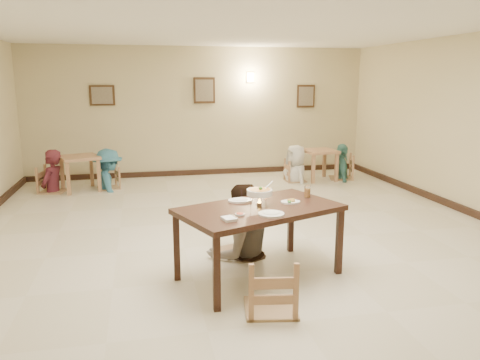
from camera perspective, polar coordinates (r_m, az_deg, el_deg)
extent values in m
plane|color=beige|center=(6.60, 0.97, -7.70)|extent=(10.00, 10.00, 0.00)
plane|color=white|center=(6.26, 1.07, 19.12)|extent=(10.00, 10.00, 0.00)
plane|color=beige|center=(11.16, -4.87, 8.26)|extent=(10.00, 0.00, 10.00)
cube|color=black|center=(11.32, -4.73, 0.96)|extent=(8.00, 0.06, 0.12)
cube|color=#372315|center=(11.04, -16.46, 9.86)|extent=(0.55, 0.03, 0.45)
cube|color=gray|center=(11.02, -16.46, 9.86)|extent=(0.45, 0.01, 0.37)
cube|color=#372315|center=(11.11, -4.37, 10.84)|extent=(0.50, 0.03, 0.60)
cube|color=gray|center=(11.09, -4.36, 10.84)|extent=(0.41, 0.01, 0.49)
cube|color=#372315|center=(11.72, 8.03, 10.08)|extent=(0.45, 0.03, 0.55)
cube|color=gray|center=(11.70, 8.06, 10.08)|extent=(0.37, 0.01, 0.45)
cube|color=#FFD88C|center=(11.31, 1.26, 12.41)|extent=(0.16, 0.05, 0.22)
cube|color=#371E15|center=(5.28, 2.40, -3.60)|extent=(2.03, 1.58, 0.06)
cube|color=#371E15|center=(4.64, -2.87, -11.35)|extent=(0.07, 0.07, 0.78)
cube|color=#371E15|center=(5.61, 12.01, -7.39)|extent=(0.07, 0.07, 0.78)
cube|color=#371E15|center=(5.37, -7.74, -8.14)|extent=(0.07, 0.07, 0.78)
cube|color=#371E15|center=(6.22, 6.20, -5.23)|extent=(0.07, 0.07, 0.78)
cube|color=tan|center=(6.14, -0.58, -4.83)|extent=(0.45, 0.45, 0.05)
cube|color=tan|center=(4.62, 3.83, -10.01)|extent=(0.51, 0.51, 0.06)
imported|color=gray|center=(5.93, 0.05, -0.50)|extent=(1.06, 0.91, 1.88)
torus|color=silver|center=(5.30, 2.40, -1.85)|extent=(0.23, 0.23, 0.01)
cylinder|color=silver|center=(5.33, 2.39, -2.95)|extent=(0.06, 0.06, 0.03)
cone|color=#FFA526|center=(5.31, 2.40, -2.49)|extent=(0.03, 0.03, 0.05)
cylinder|color=white|center=(5.29, 2.40, -1.51)|extent=(0.29, 0.29, 0.07)
cylinder|color=#C3762B|center=(5.28, 2.41, -1.20)|extent=(0.25, 0.25, 0.01)
sphere|color=#2D7223|center=(5.27, 2.53, -1.03)|extent=(0.04, 0.04, 0.04)
cylinder|color=silver|center=(5.36, 3.42, -0.73)|extent=(0.14, 0.08, 0.09)
cylinder|color=silver|center=(5.38, 3.18, -2.30)|extent=(0.01, 0.01, 0.13)
cylinder|color=silver|center=(5.34, 1.33, -2.41)|extent=(0.01, 0.01, 0.13)
cylinder|color=silver|center=(5.22, 2.68, -2.77)|extent=(0.01, 0.01, 0.13)
cylinder|color=white|center=(5.50, 0.03, -2.51)|extent=(0.29, 0.29, 0.02)
ellipsoid|color=white|center=(5.50, 0.03, -2.44)|extent=(0.19, 0.16, 0.07)
cylinder|color=white|center=(4.97, 3.84, -4.16)|extent=(0.28, 0.28, 0.02)
ellipsoid|color=white|center=(4.96, 3.84, -4.08)|extent=(0.18, 0.15, 0.06)
cylinder|color=white|center=(5.47, 6.18, -2.68)|extent=(0.23, 0.23, 0.02)
sphere|color=#2D7223|center=(5.40, 6.03, -2.65)|extent=(0.04, 0.04, 0.04)
cylinder|color=white|center=(4.95, -0.01, -4.22)|extent=(0.10, 0.10, 0.02)
cylinder|color=#97190A|center=(4.94, -0.01, -4.12)|extent=(0.08, 0.08, 0.01)
cube|color=white|center=(4.77, -1.37, -4.76)|extent=(0.15, 0.18, 0.03)
cube|color=silver|center=(4.86, -0.97, -4.51)|extent=(0.04, 0.17, 0.01)
cube|color=silver|center=(4.86, -0.63, -4.49)|extent=(0.04, 0.17, 0.01)
cylinder|color=white|center=(5.73, 8.20, -1.41)|extent=(0.07, 0.07, 0.15)
cylinder|color=orange|center=(5.73, 8.20, -1.55)|extent=(0.06, 0.06, 0.11)
cube|color=#B07D55|center=(10.08, -19.01, 2.62)|extent=(0.92, 0.92, 0.06)
cube|color=#B07D55|center=(9.80, -20.20, 0.13)|extent=(0.07, 0.07, 0.66)
cube|color=#B07D55|center=(9.92, -16.80, 0.50)|extent=(0.07, 0.07, 0.66)
cube|color=#B07D55|center=(10.38, -20.85, 0.72)|extent=(0.07, 0.07, 0.66)
cube|color=#B07D55|center=(10.50, -17.63, 1.06)|extent=(0.07, 0.07, 0.66)
cube|color=#B07D55|center=(10.72, 9.67, 3.50)|extent=(0.76, 0.76, 0.06)
cube|color=#B07D55|center=(10.40, 8.91, 1.31)|extent=(0.07, 0.07, 0.64)
cube|color=#B07D55|center=(10.66, 11.68, 1.48)|extent=(0.07, 0.07, 0.64)
cube|color=#B07D55|center=(10.90, 7.56, 1.85)|extent=(0.07, 0.07, 0.64)
cube|color=#B07D55|center=(11.16, 10.24, 2.00)|extent=(0.07, 0.07, 0.64)
cube|color=tan|center=(10.16, -22.01, 1.17)|extent=(0.48, 0.48, 0.05)
cube|color=tan|center=(10.14, -15.79, 1.23)|extent=(0.41, 0.41, 0.04)
cube|color=tan|center=(10.55, 6.81, 2.12)|extent=(0.43, 0.43, 0.05)
cube|color=tan|center=(10.99, 12.31, 2.69)|extent=(0.50, 0.50, 0.05)
imported|color=#581E2A|center=(10.10, -22.20, 3.45)|extent=(0.62, 0.74, 1.75)
imported|color=teal|center=(10.07, -15.93, 3.67)|extent=(0.94, 1.23, 1.68)
imported|color=silver|center=(10.49, 6.86, 4.26)|extent=(0.63, 0.87, 1.64)
imported|color=teal|center=(10.95, 12.38, 4.33)|extent=(0.60, 1.02, 1.62)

